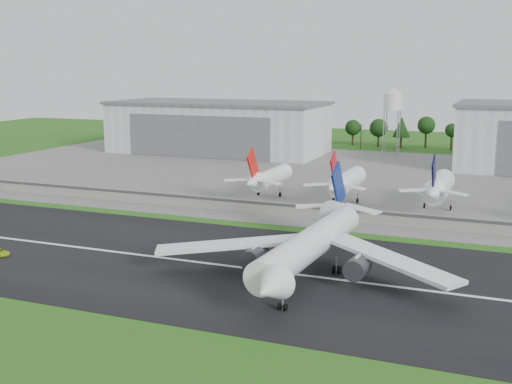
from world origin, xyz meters
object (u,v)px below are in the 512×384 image
at_px(main_airliner, 309,252).
at_px(parked_jet_red_a, 267,178).
at_px(parked_jet_navy, 438,188).
at_px(parked_jet_red_b, 345,182).

height_order(main_airliner, parked_jet_red_a, main_airliner).
relative_size(main_airliner, parked_jet_red_a, 1.89).
distance_m(main_airliner, parked_jet_red_a, 75.00).
relative_size(main_airliner, parked_jet_navy, 1.89).
distance_m(parked_jet_red_b, parked_jet_navy, 25.77).
distance_m(main_airliner, parked_jet_red_b, 67.78).
height_order(parked_jet_red_b, parked_jet_navy, parked_jet_navy).
bearing_deg(parked_jet_red_a, parked_jet_navy, 0.09).
bearing_deg(parked_jet_red_a, parked_jet_red_b, 0.11).
xyz_separation_m(parked_jet_red_a, parked_jet_navy, (49.34, 0.08, 0.50)).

